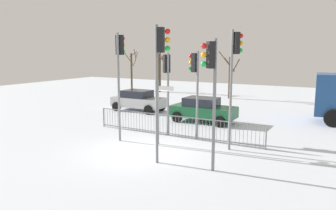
{
  "coord_description": "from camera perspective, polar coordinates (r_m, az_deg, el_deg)",
  "views": [
    {
      "loc": [
        7.49,
        -11.3,
        4.22
      ],
      "look_at": [
        -0.38,
        2.78,
        1.56
      ],
      "focal_mm": 35.15,
      "sensor_mm": 36.0,
      "label": 1
    }
  ],
  "objects": [
    {
      "name": "ground_plane",
      "position": [
        14.2,
        -4.19,
        -7.95
      ],
      "size": [
        60.0,
        60.0,
        0.0
      ],
      "primitive_type": "plane",
      "color": "silver"
    },
    {
      "name": "traffic_light_mid_right",
      "position": [
        15.75,
        4.72,
        5.24
      ],
      "size": [
        0.56,
        0.36,
        4.22
      ],
      "rotation": [
        0.0,
        0.0,
        1.34
      ],
      "color": "slate",
      "rests_on": "ground"
    },
    {
      "name": "traffic_light_foreground_right",
      "position": [
        16.43,
        -0.22,
        5.25
      ],
      "size": [
        0.49,
        0.44,
        4.14
      ],
      "rotation": [
        0.0,
        0.0,
        0.96
      ],
      "color": "slate",
      "rests_on": "ground"
    },
    {
      "name": "traffic_light_rear_left",
      "position": [
        12.03,
        -1.37,
        7.18
      ],
      "size": [
        0.55,
        0.37,
        5.15
      ],
      "rotation": [
        0.0,
        0.0,
        5.02
      ],
      "color": "slate",
      "rests_on": "ground"
    },
    {
      "name": "traffic_light_foreground_left",
      "position": [
        15.44,
        -8.35,
        7.27
      ],
      "size": [
        0.33,
        0.57,
        5.04
      ],
      "rotation": [
        0.0,
        0.0,
        0.05
      ],
      "color": "slate",
      "rests_on": "ground"
    },
    {
      "name": "traffic_light_mid_left",
      "position": [
        14.05,
        11.44,
        7.12
      ],
      "size": [
        0.45,
        0.48,
        5.09
      ],
      "rotation": [
        0.0,
        0.0,
        5.63
      ],
      "color": "slate",
      "rests_on": "ground"
    },
    {
      "name": "traffic_light_rear_right",
      "position": [
        11.29,
        7.46,
        5.1
      ],
      "size": [
        0.47,
        0.46,
        4.63
      ],
      "rotation": [
        0.0,
        0.0,
        2.31
      ],
      "color": "slate",
      "rests_on": "ground"
    },
    {
      "name": "direction_sign_post",
      "position": [
        14.78,
        -1.52,
        -0.67
      ],
      "size": [
        0.79,
        0.16,
        2.92
      ],
      "rotation": [
        0.0,
        0.0,
        0.14
      ],
      "color": "slate",
      "rests_on": "ground"
    },
    {
      "name": "pedestrian_guard_railing",
      "position": [
        16.31,
        1.05,
        -3.62
      ],
      "size": [
        9.05,
        0.09,
        1.07
      ],
      "rotation": [
        0.0,
        0.0,
        -0.0
      ],
      "color": "slate",
      "rests_on": "ground"
    },
    {
      "name": "car_green_far",
      "position": [
        19.76,
        6.09,
        -0.75
      ],
      "size": [
        3.81,
        1.95,
        1.47
      ],
      "rotation": [
        0.0,
        0.0,
        -0.01
      ],
      "color": "#195933",
      "rests_on": "ground"
    },
    {
      "name": "car_silver_mid",
      "position": [
        23.41,
        -5.14,
        0.85
      ],
      "size": [
        3.8,
        1.92,
        1.47
      ],
      "rotation": [
        0.0,
        0.0,
        0.0
      ],
      "color": "#B2B5BA",
      "rests_on": "ground"
    },
    {
      "name": "bare_tree_left",
      "position": [
        34.1,
        -1.45,
        5.87
      ],
      "size": [
        1.18,
        1.21,
        4.5
      ],
      "color": "#473828",
      "rests_on": "ground"
    },
    {
      "name": "bare_tree_centre",
      "position": [
        36.22,
        -6.31,
        6.15
      ],
      "size": [
        1.3,
        1.47,
        4.44
      ],
      "color": "#473828",
      "rests_on": "ground"
    },
    {
      "name": "bare_tree_right",
      "position": [
        29.85,
        10.68,
        5.01
      ],
      "size": [
        1.91,
        1.92,
        4.2
      ],
      "color": "#473828",
      "rests_on": "ground"
    }
  ]
}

